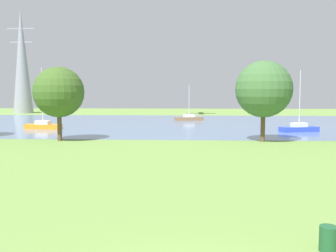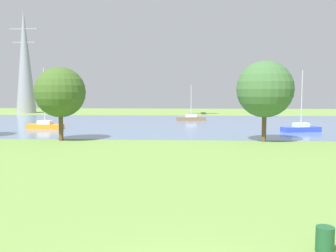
% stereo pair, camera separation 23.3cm
% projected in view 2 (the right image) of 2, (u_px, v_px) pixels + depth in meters
% --- Properties ---
extents(ground_plane, '(160.00, 160.00, 0.00)m').
position_uv_depth(ground_plane, '(188.00, 153.00, 31.24)').
color(ground_plane, olive).
extents(litter_bin, '(0.56, 0.56, 0.80)m').
position_uv_depth(litter_bin, '(325.00, 239.00, 11.92)').
color(litter_bin, '#1E512D').
rests_on(litter_bin, ground).
extents(water_surface, '(140.00, 40.00, 0.02)m').
position_uv_depth(water_surface, '(189.00, 124.00, 59.08)').
color(water_surface, slate).
rests_on(water_surface, ground).
extents(sailboat_blue, '(5.03, 2.80, 7.52)m').
position_uv_depth(sailboat_blue, '(301.00, 128.00, 47.18)').
color(sailboat_blue, blue).
rests_on(sailboat_blue, water_surface).
extents(sailboat_orange, '(4.95, 2.08, 8.06)m').
position_uv_depth(sailboat_orange, '(45.00, 125.00, 51.06)').
color(sailboat_orange, orange).
rests_on(sailboat_orange, water_surface).
extents(sailboat_brown, '(5.01, 2.51, 6.05)m').
position_uv_depth(sailboat_brown, '(191.00, 118.00, 65.35)').
color(sailboat_brown, brown).
rests_on(sailboat_brown, water_surface).
extents(tree_east_near, '(5.06, 5.06, 7.44)m').
position_uv_depth(tree_east_near, '(60.00, 92.00, 38.40)').
color(tree_east_near, brown).
rests_on(tree_east_near, ground).
extents(tree_east_far, '(5.60, 5.60, 8.00)m').
position_uv_depth(tree_east_far, '(265.00, 89.00, 37.64)').
color(tree_east_far, brown).
rests_on(tree_east_far, ground).
extents(electricity_pylon, '(6.40, 4.40, 23.77)m').
position_uv_depth(electricity_pylon, '(25.00, 61.00, 87.15)').
color(electricity_pylon, gray).
rests_on(electricity_pylon, ground).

